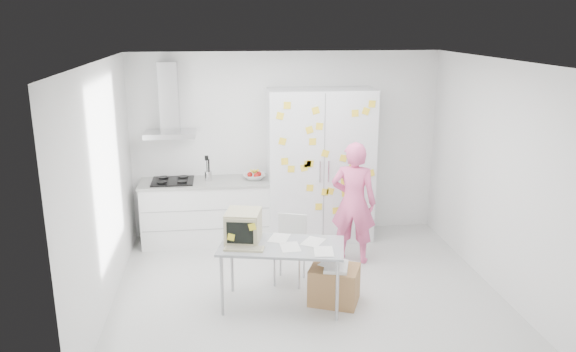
{
  "coord_description": "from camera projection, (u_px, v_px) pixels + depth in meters",
  "views": [
    {
      "loc": [
        -0.95,
        -6.04,
        3.12
      ],
      "look_at": [
        -0.12,
        0.77,
        1.21
      ],
      "focal_mm": 35.0,
      "sensor_mm": 36.0,
      "label": 1
    }
  ],
  "objects": [
    {
      "name": "floor",
      "position": [
        306.0,
        291.0,
        6.72
      ],
      "size": [
        4.5,
        4.0,
        0.02
      ],
      "primitive_type": "cube",
      "color": "silver",
      "rests_on": "ground"
    },
    {
      "name": "counter_run",
      "position": [
        206.0,
        211.0,
        8.08
      ],
      "size": [
        1.84,
        0.63,
        1.28
      ],
      "color": "white",
      "rests_on": "ground"
    },
    {
      "name": "person",
      "position": [
        354.0,
        203.0,
        7.35
      ],
      "size": [
        0.69,
        0.58,
        1.63
      ],
      "primitive_type": "imported",
      "rotation": [
        0.0,
        0.0,
        2.77
      ],
      "color": "#EC5B92",
      "rests_on": "ground"
    },
    {
      "name": "range_hood",
      "position": [
        169.0,
        107.0,
        7.76
      ],
      "size": [
        0.7,
        0.48,
        1.01
      ],
      "color": "silver",
      "rests_on": "walls"
    },
    {
      "name": "tall_cabinet",
      "position": [
        320.0,
        165.0,
        8.08
      ],
      "size": [
        1.5,
        0.68,
        2.2
      ],
      "color": "silver",
      "rests_on": "ground"
    },
    {
      "name": "ceiling",
      "position": [
        308.0,
        61.0,
        6.0
      ],
      "size": [
        4.5,
        4.0,
        0.02
      ],
      "primitive_type": "cube",
      "color": "white",
      "rests_on": "walls"
    },
    {
      "name": "chair",
      "position": [
        291.0,
        244.0,
        6.87
      ],
      "size": [
        0.48,
        0.48,
        0.83
      ],
      "rotation": [
        0.0,
        0.0,
        -0.35
      ],
      "color": "beige",
      "rests_on": "ground"
    },
    {
      "name": "cardboard_box",
      "position": [
        334.0,
        284.0,
        6.39
      ],
      "size": [
        0.66,
        0.6,
        0.47
      ],
      "rotation": [
        0.0,
        0.0,
        -0.4
      ],
      "color": "#A37646",
      "rests_on": "ground"
    },
    {
      "name": "desk",
      "position": [
        257.0,
        235.0,
        6.21
      ],
      "size": [
        1.48,
        0.96,
        1.08
      ],
      "rotation": [
        0.0,
        0.0,
        -0.22
      ],
      "color": "#91949A",
      "rests_on": "ground"
    },
    {
      "name": "walls",
      "position": [
        298.0,
        166.0,
        7.05
      ],
      "size": [
        4.52,
        4.01,
        2.7
      ],
      "color": "white",
      "rests_on": "ground"
    }
  ]
}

